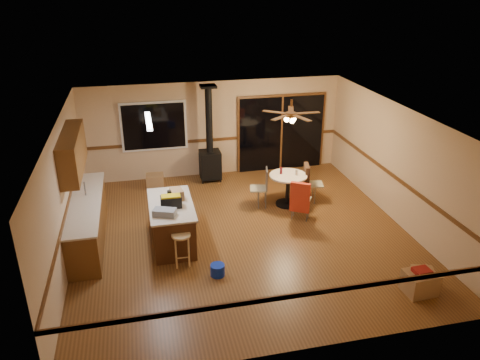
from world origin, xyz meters
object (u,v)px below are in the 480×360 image
object	(u,v)px
bar_stool	(182,249)
chair_left	(263,183)
toolbox_grey	(165,212)
toolbox_black	(171,202)
box_corner_a	(420,283)
dining_table	(288,184)
kitchen_island	(172,223)
chair_right	(307,179)
chair_near	(300,197)
wood_stove	(210,155)
box_under_window	(155,181)
blue_bucket	(218,270)
box_corner_b	(422,277)

from	to	relation	value
bar_stool	chair_left	bearing A→B (deg)	43.92
chair_left	toolbox_grey	bearing A→B (deg)	-144.68
toolbox_black	bar_stool	bearing A→B (deg)	-81.90
chair_left	box_corner_a	size ratio (longest dim) A/B	0.98
box_corner_a	dining_table	bearing A→B (deg)	107.27
kitchen_island	chair_right	distance (m)	3.62
toolbox_grey	box_corner_a	distance (m)	4.80
chair_near	chair_right	bearing A→B (deg)	61.38
wood_stove	toolbox_grey	size ratio (longest dim) A/B	5.91
kitchen_island	box_corner_a	size ratio (longest dim) A/B	3.18
box_corner_a	chair_right	bearing A→B (deg)	99.63
bar_stool	chair_left	distance (m)	3.03
dining_table	box_corner_a	world-z (taller)	dining_table
chair_left	chair_near	size ratio (longest dim) A/B	0.74
wood_stove	toolbox_black	bearing A→B (deg)	-112.10
box_corner_a	box_under_window	bearing A→B (deg)	127.49
kitchen_island	chair_left	bearing A→B (deg)	28.66
chair_near	chair_right	size ratio (longest dim) A/B	1.00
blue_bucket	dining_table	size ratio (longest dim) A/B	0.30
wood_stove	bar_stool	xyz separation A→B (m)	(-1.20, -3.90, -0.40)
box_under_window	toolbox_black	bearing A→B (deg)	-86.32
kitchen_island	box_corner_a	distance (m)	4.85
blue_bucket	chair_left	size ratio (longest dim) A/B	0.52
toolbox_black	box_corner_b	distance (m)	4.89
chair_right	box_corner_b	distance (m)	3.82
box_corner_b	chair_left	bearing A→B (deg)	118.06
toolbox_black	dining_table	bearing A→B (deg)	24.66
blue_bucket	box_under_window	distance (m)	4.36
wood_stove	dining_table	size ratio (longest dim) A/B	2.81
toolbox_grey	dining_table	bearing A→B (deg)	28.53
bar_stool	toolbox_black	bearing A→B (deg)	98.10
wood_stove	chair_left	bearing A→B (deg)	-61.59
wood_stove	box_under_window	xyz separation A→B (m)	(-1.50, -0.14, -0.55)
box_corner_b	chair_near	bearing A→B (deg)	116.34
chair_left	chair_right	bearing A→B (deg)	0.77
toolbox_black	box_under_window	distance (m)	3.18
toolbox_grey	box_under_window	xyz separation A→B (m)	(-0.04, 3.39, -0.79)
toolbox_black	blue_bucket	distance (m)	1.66
kitchen_island	box_under_window	bearing A→B (deg)	93.88
box_under_window	chair_left	bearing A→B (deg)	-33.90
bar_stool	chair_right	bearing A→B (deg)	32.64
chair_left	box_corner_b	bearing A→B (deg)	-61.94
blue_bucket	wood_stove	bearing A→B (deg)	82.23
box_under_window	box_corner_b	distance (m)	6.95
box_corner_b	bar_stool	bearing A→B (deg)	159.03
wood_stove	chair_near	size ratio (longest dim) A/B	3.60
blue_bucket	chair_left	world-z (taller)	chair_left
blue_bucket	box_corner_a	bearing A→B (deg)	-20.87
box_corner_a	wood_stove	bearing A→B (deg)	115.86
chair_left	box_under_window	bearing A→B (deg)	146.10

